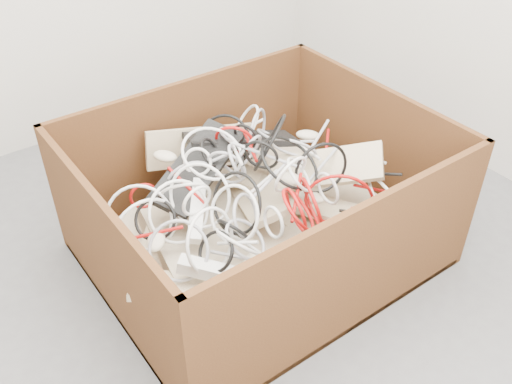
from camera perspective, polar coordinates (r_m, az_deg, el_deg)
ground at (r=2.21m, az=-2.06°, el=-10.28°), size 3.00×3.00×0.00m
cardboard_box at (r=2.27m, az=-0.07°, el=-3.56°), size 1.26×1.05×0.59m
keyboard_pile at (r=2.22m, az=-0.42°, el=-0.21°), size 1.11×0.90×0.39m
mice_scatter at (r=2.11m, az=0.85°, el=-0.32°), size 0.94×0.71×0.19m
power_strip_left at (r=2.05m, az=-5.89°, el=-1.80°), size 0.20×0.24×0.11m
power_strip_right at (r=1.85m, az=-3.36°, el=-8.11°), size 0.25×0.24×0.10m
vga_plug at (r=2.32m, az=8.98°, el=3.45°), size 0.06×0.06×0.03m
cable_tangle at (r=2.06m, az=-1.64°, el=0.72°), size 1.18×0.85×0.45m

